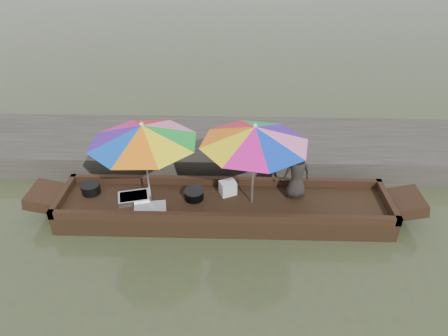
{
  "coord_description": "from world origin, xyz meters",
  "views": [
    {
      "loc": [
        0.17,
        -5.75,
        4.68
      ],
      "look_at": [
        0.0,
        0.1,
        1.0
      ],
      "focal_mm": 32.0,
      "sensor_mm": 36.0,
      "label": 1
    }
  ],
  "objects_px": {
    "tray_crayfish": "(134,198)",
    "tray_scallop": "(150,209)",
    "boat_hull": "(224,209)",
    "umbrella_bow": "(146,164)",
    "umbrella_stern": "(253,165)",
    "supply_bag": "(228,188)",
    "vendor": "(297,173)",
    "charcoal_grill": "(194,195)",
    "cooking_pot": "(91,189)"
  },
  "relations": [
    {
      "from": "tray_crayfish",
      "to": "tray_scallop",
      "type": "relative_size",
      "value": 1.0
    },
    {
      "from": "boat_hull",
      "to": "umbrella_bow",
      "type": "relative_size",
      "value": 3.21
    },
    {
      "from": "boat_hull",
      "to": "umbrella_bow",
      "type": "xyz_separation_m",
      "value": [
        -1.32,
        0.0,
        0.95
      ]
    },
    {
      "from": "boat_hull",
      "to": "umbrella_stern",
      "type": "relative_size",
      "value": 3.21
    },
    {
      "from": "tray_crayfish",
      "to": "umbrella_stern",
      "type": "distance_m",
      "value": 2.25
    },
    {
      "from": "supply_bag",
      "to": "tray_crayfish",
      "type": "bearing_deg",
      "value": -172.01
    },
    {
      "from": "tray_crayfish",
      "to": "vendor",
      "type": "xyz_separation_m",
      "value": [
        2.92,
        0.21,
        0.45
      ]
    },
    {
      "from": "boat_hull",
      "to": "charcoal_grill",
      "type": "xyz_separation_m",
      "value": [
        -0.54,
        0.07,
        0.26
      ]
    },
    {
      "from": "boat_hull",
      "to": "supply_bag",
      "type": "xyz_separation_m",
      "value": [
        0.07,
        0.24,
        0.3
      ]
    },
    {
      "from": "charcoal_grill",
      "to": "umbrella_bow",
      "type": "distance_m",
      "value": 1.05
    },
    {
      "from": "tray_crayfish",
      "to": "umbrella_bow",
      "type": "distance_m",
      "value": 0.79
    },
    {
      "from": "vendor",
      "to": "umbrella_bow",
      "type": "bearing_deg",
      "value": -3.41
    },
    {
      "from": "tray_crayfish",
      "to": "tray_scallop",
      "type": "xyz_separation_m",
      "value": [
        0.35,
        -0.3,
        -0.01
      ]
    },
    {
      "from": "tray_crayfish",
      "to": "umbrella_bow",
      "type": "bearing_deg",
      "value": -1.29
    },
    {
      "from": "tray_scallop",
      "to": "supply_bag",
      "type": "height_order",
      "value": "supply_bag"
    },
    {
      "from": "cooking_pot",
      "to": "tray_crayfish",
      "type": "xyz_separation_m",
      "value": [
        0.84,
        -0.19,
        -0.04
      ]
    },
    {
      "from": "tray_scallop",
      "to": "supply_bag",
      "type": "xyz_separation_m",
      "value": [
        1.34,
        0.54,
        0.1
      ]
    },
    {
      "from": "cooking_pot",
      "to": "umbrella_bow",
      "type": "relative_size",
      "value": 0.18
    },
    {
      "from": "cooking_pot",
      "to": "umbrella_stern",
      "type": "bearing_deg",
      "value": -3.84
    },
    {
      "from": "tray_crayfish",
      "to": "supply_bag",
      "type": "bearing_deg",
      "value": 7.99
    },
    {
      "from": "boat_hull",
      "to": "supply_bag",
      "type": "distance_m",
      "value": 0.4
    },
    {
      "from": "tray_crayfish",
      "to": "charcoal_grill",
      "type": "distance_m",
      "value": 1.09
    },
    {
      "from": "cooking_pot",
      "to": "tray_scallop",
      "type": "distance_m",
      "value": 1.29
    },
    {
      "from": "charcoal_grill",
      "to": "umbrella_stern",
      "type": "height_order",
      "value": "umbrella_stern"
    },
    {
      "from": "tray_crayfish",
      "to": "supply_bag",
      "type": "relative_size",
      "value": 1.96
    },
    {
      "from": "tray_scallop",
      "to": "umbrella_stern",
      "type": "relative_size",
      "value": 0.3
    },
    {
      "from": "tray_scallop",
      "to": "vendor",
      "type": "distance_m",
      "value": 2.66
    },
    {
      "from": "umbrella_bow",
      "to": "umbrella_stern",
      "type": "height_order",
      "value": "same"
    },
    {
      "from": "umbrella_bow",
      "to": "umbrella_stern",
      "type": "distance_m",
      "value": 1.83
    },
    {
      "from": "tray_scallop",
      "to": "charcoal_grill",
      "type": "height_order",
      "value": "charcoal_grill"
    },
    {
      "from": "tray_scallop",
      "to": "charcoal_grill",
      "type": "relative_size",
      "value": 1.6
    },
    {
      "from": "boat_hull",
      "to": "tray_crayfish",
      "type": "distance_m",
      "value": 1.64
    },
    {
      "from": "supply_bag",
      "to": "vendor",
      "type": "bearing_deg",
      "value": -1.13
    },
    {
      "from": "boat_hull",
      "to": "umbrella_bow",
      "type": "height_order",
      "value": "umbrella_bow"
    },
    {
      "from": "supply_bag",
      "to": "umbrella_stern",
      "type": "bearing_deg",
      "value": -29.22
    },
    {
      "from": "umbrella_stern",
      "to": "tray_scallop",
      "type": "bearing_deg",
      "value": -170.62
    },
    {
      "from": "vendor",
      "to": "umbrella_stern",
      "type": "xyz_separation_m",
      "value": [
        -0.79,
        -0.22,
        0.28
      ]
    },
    {
      "from": "cooking_pot",
      "to": "tray_scallop",
      "type": "xyz_separation_m",
      "value": [
        1.19,
        -0.49,
        -0.06
      ]
    },
    {
      "from": "tray_scallop",
      "to": "umbrella_bow",
      "type": "height_order",
      "value": "umbrella_bow"
    },
    {
      "from": "tray_scallop",
      "to": "charcoal_grill",
      "type": "distance_m",
      "value": 0.82
    },
    {
      "from": "supply_bag",
      "to": "umbrella_bow",
      "type": "distance_m",
      "value": 1.55
    },
    {
      "from": "charcoal_grill",
      "to": "umbrella_stern",
      "type": "distance_m",
      "value": 1.26
    },
    {
      "from": "boat_hull",
      "to": "vendor",
      "type": "xyz_separation_m",
      "value": [
        1.29,
        0.22,
        0.67
      ]
    },
    {
      "from": "supply_bag",
      "to": "umbrella_stern",
      "type": "height_order",
      "value": "umbrella_stern"
    },
    {
      "from": "vendor",
      "to": "charcoal_grill",
      "type": "bearing_deg",
      "value": -3.67
    },
    {
      "from": "tray_scallop",
      "to": "umbrella_bow",
      "type": "bearing_deg",
      "value": 99.14
    },
    {
      "from": "umbrella_stern",
      "to": "charcoal_grill",
      "type": "bearing_deg",
      "value": 175.92
    },
    {
      "from": "cooking_pot",
      "to": "supply_bag",
      "type": "height_order",
      "value": "supply_bag"
    },
    {
      "from": "cooking_pot",
      "to": "supply_bag",
      "type": "relative_size",
      "value": 1.21
    },
    {
      "from": "supply_bag",
      "to": "umbrella_bow",
      "type": "xyz_separation_m",
      "value": [
        -1.39,
        -0.24,
        0.65
      ]
    }
  ]
}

